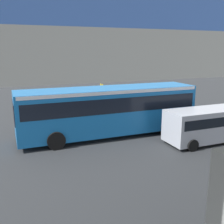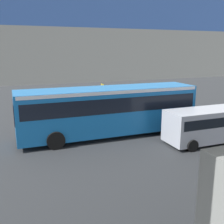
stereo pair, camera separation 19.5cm
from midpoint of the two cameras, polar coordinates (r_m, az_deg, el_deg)
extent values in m
plane|color=#2D3033|center=(17.72, -0.49, -4.93)|extent=(80.00, 80.00, 0.00)
cube|color=#196BB7|center=(17.21, -0.33, 0.46)|extent=(11.50, 2.55, 2.86)
cube|color=black|center=(17.10, -0.34, 2.14)|extent=(11.04, 2.59, 0.90)
cube|color=white|center=(16.97, -0.34, 4.78)|extent=(11.27, 2.58, 0.20)
cube|color=black|center=(16.06, -19.93, -0.01)|extent=(0.04, 2.24, 1.20)
cylinder|color=black|center=(15.42, -11.55, -5.97)|extent=(1.04, 0.30, 1.04)
cylinder|color=black|center=(17.83, -12.96, -3.41)|extent=(1.04, 0.30, 1.04)
cylinder|color=black|center=(18.05, 12.15, -3.17)|extent=(1.04, 0.30, 1.04)
cylinder|color=black|center=(20.14, 8.19, -1.29)|extent=(1.04, 0.30, 1.04)
cube|color=#B7BCC6|center=(16.98, 19.48, -2.57)|extent=(4.80, 1.95, 1.86)
cube|color=black|center=(16.89, 19.57, -1.41)|extent=(4.42, 1.98, 0.56)
cylinder|color=black|center=(15.52, 17.10, -6.88)|extent=(0.68, 0.22, 0.68)
cylinder|color=black|center=(17.00, 13.06, -4.87)|extent=(0.68, 0.22, 0.68)
cylinder|color=black|center=(18.91, 21.05, -3.59)|extent=(0.68, 0.22, 0.68)
cylinder|color=#2D2D38|center=(20.38, 1.27, -1.27)|extent=(0.32, 0.32, 0.85)
cylinder|color=#19724C|center=(20.20, 1.28, 0.86)|extent=(0.38, 0.38, 0.70)
sphere|color=tan|center=(20.10, 1.29, 2.20)|extent=(0.22, 0.22, 0.22)
cylinder|color=slate|center=(21.86, -1.78, 2.34)|extent=(0.08, 0.08, 2.80)
cube|color=yellow|center=(21.68, -1.80, 5.20)|extent=(0.04, 0.60, 0.60)
cube|color=silver|center=(22.09, 6.30, -1.33)|extent=(2.00, 0.20, 0.01)
cube|color=silver|center=(20.60, -3.63, -2.34)|extent=(2.00, 0.20, 0.01)
cube|color=silver|center=(19.82, -14.73, -3.39)|extent=(2.00, 0.20, 0.01)
camera|label=1|loc=(0.10, -89.67, 0.08)|focal=42.87mm
camera|label=2|loc=(0.10, 90.33, -0.08)|focal=42.87mm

